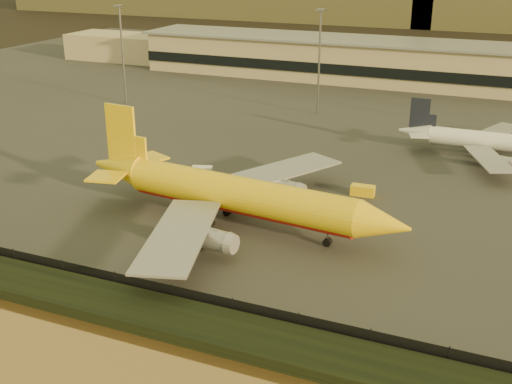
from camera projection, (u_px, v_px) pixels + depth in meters
ground at (207, 255)px, 88.58m from camera, size 900.00×900.00×0.00m
embankment at (139, 311)px, 73.75m from camera, size 320.00×7.00×1.40m
tarmac at (371, 105)px, 169.97m from camera, size 320.00×220.00×0.20m
perimeter_fence at (157, 290)px, 76.96m from camera, size 300.00×0.05×2.20m
terminal_building at (349, 60)px, 199.23m from camera, size 202.00×25.00×12.60m
apron_light_masts at (421, 62)px, 141.68m from camera, size 152.20×12.20×25.40m
dhl_cargo_jet at (235, 195)px, 95.82m from camera, size 53.95×52.56×16.11m
white_narrowbody_jet at (493, 142)px, 126.77m from camera, size 37.26×36.52×10.75m
gse_vehicle_yellow at (363, 190)px, 108.46m from camera, size 4.08×2.01×1.79m
gse_vehicle_white at (202, 171)px, 118.03m from camera, size 4.01×2.70×1.66m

